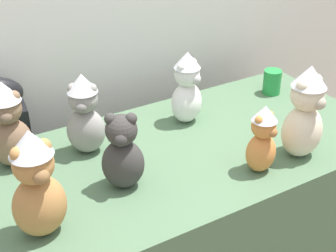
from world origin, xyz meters
name	(u,v)px	position (x,y,z in m)	size (l,w,h in m)	color
display_table	(168,228)	(0.00, 0.25, 0.35)	(1.74, 0.77, 0.71)	#4C6B4C
instrument_case	(3,178)	(-0.50, 0.77, 0.47)	(0.29, 0.16, 0.93)	black
teddy_bear_caramel	(37,185)	(-0.52, 0.08, 0.88)	(0.17, 0.14, 0.34)	#B27A42
teddy_bear_ash	(85,115)	(-0.24, 0.42, 0.86)	(0.18, 0.18, 0.31)	gray
teddy_bear_snow	(187,88)	(0.19, 0.43, 0.86)	(0.17, 0.15, 0.30)	white
teddy_bear_charcoal	(123,153)	(-0.22, 0.16, 0.84)	(0.18, 0.17, 0.27)	#383533
teddy_bear_ginger	(262,140)	(0.22, 0.00, 0.83)	(0.13, 0.12, 0.25)	#D17F3D
teddy_bear_cream	(305,113)	(0.41, 0.01, 0.88)	(0.17, 0.15, 0.35)	beige
teddy_bear_mocha	(9,126)	(-0.50, 0.47, 0.86)	(0.17, 0.16, 0.32)	#7F6047
party_cup_green	(272,82)	(0.66, 0.45, 0.76)	(0.08, 0.08, 0.11)	#238C3D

